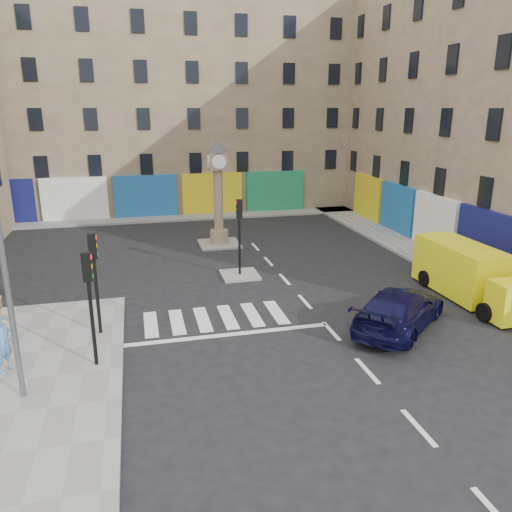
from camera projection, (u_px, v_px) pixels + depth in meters
name	position (u px, v px, depth m)	size (l,w,h in m)	color
ground	(342.00, 343.00, 17.60)	(120.00, 120.00, 0.00)	black
sidewalk_right	(413.00, 250.00, 28.86)	(2.60, 30.00, 0.15)	gray
sidewalk_far	(175.00, 217.00, 37.33)	(32.00, 2.40, 0.15)	gray
island_near	(240.00, 275.00, 24.57)	(1.80, 1.80, 0.12)	gray
island_far	(219.00, 244.00, 30.16)	(2.40, 2.40, 0.12)	gray
building_far	(164.00, 101.00, 40.32)	(32.00, 10.00, 17.00)	gray
traffic_light_left_near	(89.00, 291.00, 15.15)	(0.28, 0.22, 3.70)	black
traffic_light_left_far	(94.00, 268.00, 17.38)	(0.28, 0.22, 3.70)	black
traffic_light_island	(239.00, 225.00, 23.85)	(0.28, 0.22, 3.70)	black
lamp_post	(0.00, 237.00, 12.79)	(0.50, 0.25, 8.30)	#595B60
clock_pillar	(218.00, 186.00, 29.16)	(1.20, 1.20, 6.10)	#9E8767
navy_sedan	(399.00, 309.00, 18.59)	(2.14, 5.27, 1.53)	black
yellow_van	(468.00, 273.00, 21.49)	(2.15, 6.21, 2.25)	#F8F314
pedestrian_blue	(2.00, 343.00, 15.19)	(0.68, 0.44, 1.86)	#4E7BB3
pedestrian_tan	(1.00, 319.00, 16.96)	(0.89, 0.69, 1.83)	tan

